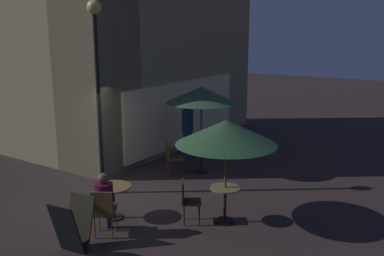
% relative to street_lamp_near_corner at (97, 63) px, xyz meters
% --- Properties ---
extents(ground_plane, '(60.00, 60.00, 0.00)m').
position_rel_street_lamp_near_corner_xyz_m(ground_plane, '(-0.22, -0.50, -3.20)').
color(ground_plane, '#322726').
extents(cafe_building, '(8.67, 6.64, 7.93)m').
position_rel_street_lamp_near_corner_xyz_m(cafe_building, '(3.45, 2.53, 0.76)').
color(cafe_building, '#8A805C').
rests_on(cafe_building, ground).
extents(street_lamp_near_corner, '(0.33, 0.33, 4.62)m').
position_rel_street_lamp_near_corner_xyz_m(street_lamp_near_corner, '(0.00, 0.00, 0.00)').
color(street_lamp_near_corner, black).
rests_on(street_lamp_near_corner, ground).
extents(menu_sandwich_board, '(0.73, 0.63, 0.98)m').
position_rel_street_lamp_near_corner_xyz_m(menu_sandwich_board, '(-2.35, -1.62, -2.69)').
color(menu_sandwich_board, black).
rests_on(menu_sandwich_board, ground).
extents(cafe_table_0, '(0.63, 0.63, 0.78)m').
position_rel_street_lamp_near_corner_xyz_m(cafe_table_0, '(0.21, -3.33, -2.67)').
color(cafe_table_0, black).
rests_on(cafe_table_0, ground).
extents(cafe_table_1, '(0.68, 0.68, 0.74)m').
position_rel_street_lamp_near_corner_xyz_m(cafe_table_1, '(2.71, -1.16, -2.68)').
color(cafe_table_1, black).
rests_on(cafe_table_1, ground).
extents(cafe_table_2, '(0.79, 0.79, 0.73)m').
position_rel_street_lamp_near_corner_xyz_m(cafe_table_2, '(-0.91, -1.24, -2.65)').
color(cafe_table_2, black).
rests_on(cafe_table_2, ground).
extents(patio_umbrella_0, '(2.06, 2.06, 2.21)m').
position_rel_street_lamp_near_corner_xyz_m(patio_umbrella_0, '(0.21, -3.33, -1.25)').
color(patio_umbrella_0, black).
rests_on(patio_umbrella_0, ground).
extents(patio_umbrella_1, '(1.97, 1.97, 2.44)m').
position_rel_street_lamp_near_corner_xyz_m(patio_umbrella_1, '(2.71, -1.16, -0.99)').
color(patio_umbrella_1, black).
rests_on(patio_umbrella_1, ground).
extents(cafe_chair_0, '(0.55, 0.55, 0.92)m').
position_rel_street_lamp_near_corner_xyz_m(cafe_chair_0, '(-0.23, -2.68, -2.65)').
color(cafe_chair_0, '#272420').
rests_on(cafe_chair_0, ground).
extents(cafe_chair_1, '(0.61, 0.61, 0.88)m').
position_rel_street_lamp_near_corner_xyz_m(cafe_chair_1, '(2.09, -0.58, -2.66)').
color(cafe_chair_1, brown).
rests_on(cafe_chair_1, ground).
extents(cafe_chair_2, '(0.57, 0.57, 0.97)m').
position_rel_street_lamp_near_corner_xyz_m(cafe_chair_2, '(-1.66, -1.69, -2.62)').
color(cafe_chair_2, brown).
rests_on(cafe_chair_2, ground).
extents(patron_seated_0, '(0.55, 0.50, 1.28)m').
position_rel_street_lamp_near_corner_xyz_m(patron_seated_0, '(-1.54, -1.62, -2.47)').
color(patron_seated_0, '#1F3244').
rests_on(patron_seated_0, ground).
extents(patron_standing_1, '(0.35, 0.35, 1.75)m').
position_rel_street_lamp_near_corner_xyz_m(patron_standing_1, '(3.58, -0.12, -2.32)').
color(patron_standing_1, '#24374D').
rests_on(patron_standing_1, ground).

